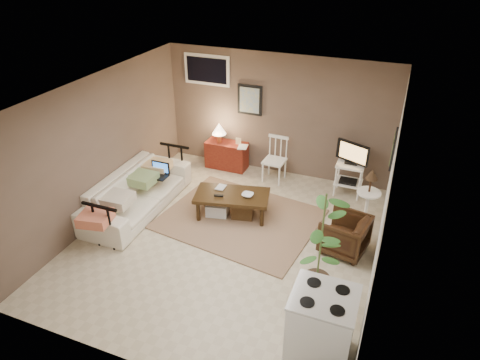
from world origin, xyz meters
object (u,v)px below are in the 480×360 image
at_px(stove, 321,326).
at_px(tv_stand, 350,168).
at_px(red_console, 226,153).
at_px(potted_plant, 321,245).
at_px(armchair, 345,233).
at_px(side_table, 369,191).
at_px(spindle_chair, 275,161).
at_px(coffee_table, 232,203).
at_px(sofa, 137,186).

bearing_deg(stove, tv_stand, 94.20).
bearing_deg(red_console, potted_plant, -49.22).
relative_size(armchair, potted_plant, 0.40).
xyz_separation_m(side_table, potted_plant, (-0.39, -1.96, 0.23)).
bearing_deg(armchair, spindle_chair, -125.24).
bearing_deg(red_console, coffee_table, -63.88).
relative_size(sofa, stove, 2.51).
bearing_deg(spindle_chair, side_table, -25.13).
distance_m(tv_stand, stove, 3.72).
bearing_deg(stove, potted_plant, 104.88).
relative_size(red_console, armchair, 1.48).
distance_m(red_console, potted_plant, 3.97).
distance_m(spindle_chair, armchair, 2.39).
bearing_deg(armchair, stove, 12.64).
xyz_separation_m(sofa, tv_stand, (3.35, 1.85, 0.10)).
relative_size(coffee_table, stove, 1.47).
bearing_deg(sofa, tv_stand, -61.12).
distance_m(coffee_table, sofa, 1.68).
height_order(coffee_table, potted_plant, potted_plant).
distance_m(coffee_table, side_table, 2.28).
height_order(red_console, spindle_chair, red_console).
relative_size(coffee_table, sofa, 0.59).
bearing_deg(stove, armchair, 91.72).
distance_m(spindle_chair, potted_plant, 3.23).
bearing_deg(sofa, spindle_chair, -45.73).
bearing_deg(coffee_table, potted_plant, -37.31).
bearing_deg(potted_plant, coffee_table, 142.69).
distance_m(coffee_table, stove, 3.01).
distance_m(coffee_table, spindle_chair, 1.53).
height_order(spindle_chair, side_table, side_table).
bearing_deg(coffee_table, red_console, 116.12).
bearing_deg(potted_plant, armchair, 81.05).
xyz_separation_m(sofa, potted_plant, (3.39, -0.97, 0.42)).
relative_size(sofa, side_table, 2.23).
bearing_deg(potted_plant, stove, -75.12).
distance_m(sofa, stove, 4.08).
bearing_deg(stove, sofa, 152.82).
height_order(coffee_table, tv_stand, tv_stand).
bearing_deg(spindle_chair, sofa, -135.73).
relative_size(tv_stand, stove, 1.14).
relative_size(sofa, red_console, 2.37).
height_order(red_console, side_table, side_table).
relative_size(red_console, side_table, 0.94).
bearing_deg(potted_plant, side_table, 78.73).
xyz_separation_m(coffee_table, red_console, (-0.80, 1.63, 0.08)).
relative_size(side_table, armchair, 1.57).
distance_m(red_console, tv_stand, 2.55).
height_order(red_console, armchair, red_console).
distance_m(red_console, spindle_chair, 1.10).
bearing_deg(spindle_chair, armchair, -46.16).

